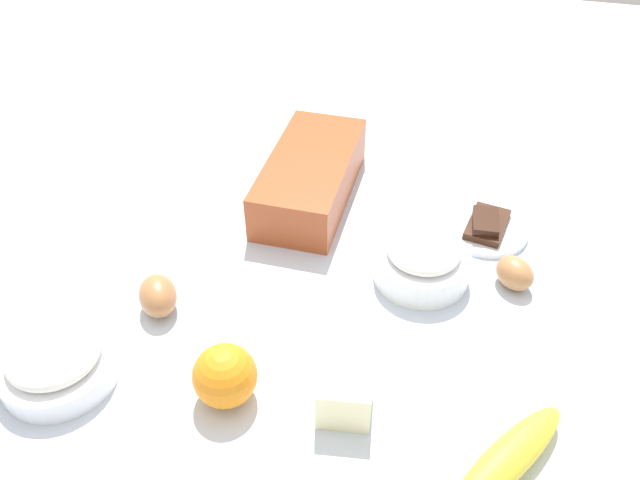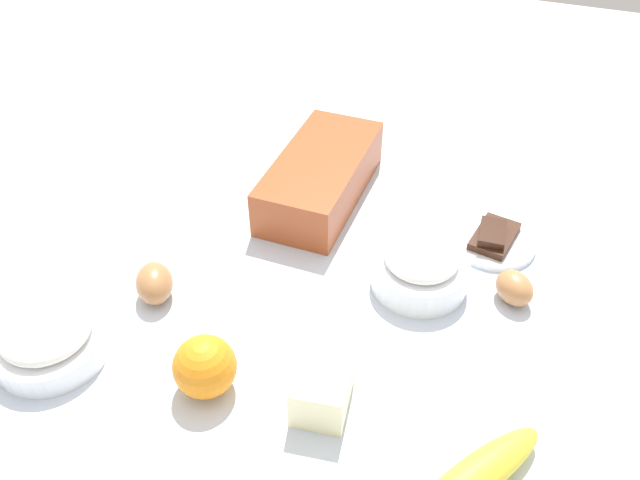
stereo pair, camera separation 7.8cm
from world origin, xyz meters
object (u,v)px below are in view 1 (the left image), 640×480
Objects in this scene: flour_bowl at (56,361)px; orange_fruit at (225,376)px; sugar_bowl at (422,261)px; egg_near_butter at (515,273)px; banana at (508,458)px; loaf_pan at (310,176)px; chocolate_plate at (486,228)px; butter_block at (346,385)px; egg_beside_bowl at (158,295)px.

flour_bowl is 0.22m from orange_fruit.
sugar_bowl is 0.33m from orange_fruit.
banana is at bearing -0.16° from egg_near_butter.
egg_near_butter is (-0.02, 0.13, -0.01)m from sugar_bowl.
sugar_bowl is 0.31m from banana.
sugar_bowl is at bearing 142.53° from orange_fruit.
orange_fruit reaches higher than egg_near_butter.
loaf_pan is 0.49m from flour_bowl.
orange_fruit is 0.60× the size of chocolate_plate.
sugar_bowl is 1.07× the size of chocolate_plate.
butter_block is at bearing -103.37° from banana.
loaf_pan is 0.55m from banana.
orange_fruit is 0.44m from egg_near_butter.
loaf_pan reaches higher than orange_fruit.
sugar_bowl reaches higher than banana.
sugar_bowl is (0.15, 0.21, -0.01)m from loaf_pan.
sugar_bowl is 1.55× the size of butter_block.
flour_bowl is at bearing -55.47° from sugar_bowl.
egg_beside_bowl is (-0.09, -0.28, -0.00)m from butter_block.
orange_fruit reaches higher than flour_bowl.
sugar_bowl is 0.38m from egg_beside_bowl.
egg_beside_bowl is at bearing -66.61° from sugar_bowl.
loaf_pan is at bearing -112.06° from egg_near_butter.
flour_bowl is 0.55m from banana.
banana is 1.46× the size of chocolate_plate.
loaf_pan is 1.48× the size of banana.
loaf_pan reaches higher than egg_beside_bowl.
orange_fruit is 0.14m from butter_block.
banana is at bearing 90.48° from flour_bowl.
flour_bowl is 2.45× the size of egg_near_butter.
sugar_bowl is 1.95× the size of egg_beside_bowl.
banana reaches higher than chocolate_plate.
egg_near_butter reaches higher than chocolate_plate.
loaf_pan is 2.17× the size of chocolate_plate.
egg_near_butter is 0.46× the size of chocolate_plate.
butter_block is (-0.05, 0.35, 0.00)m from flour_bowl.
loaf_pan is 0.42m from butter_block.
banana is 0.30m from egg_near_butter.
butter_block is 1.51× the size of egg_near_butter.
butter_block is (0.39, 0.14, -0.01)m from loaf_pan.
egg_near_butter is (-0.30, 0.55, -0.01)m from flour_bowl.
butter_block is at bearing 98.09° from flour_bowl.
sugar_bowl is 2.34× the size of egg_near_butter.
egg_beside_bowl reaches higher than banana.
egg_beside_bowl is (0.17, -0.48, 0.00)m from egg_near_butter.
sugar_bowl reaches higher than egg_beside_bowl.
loaf_pan is 1.93× the size of flour_bowl.
egg_beside_bowl is (0.30, -0.14, -0.02)m from loaf_pan.
chocolate_plate is at bearing 122.64° from egg_beside_bowl.
butter_block is at bearing -37.37° from egg_near_butter.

